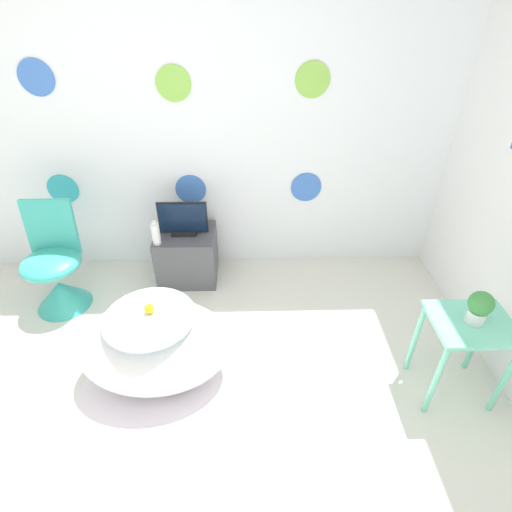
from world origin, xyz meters
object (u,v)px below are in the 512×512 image
(bathtub, at_px, (155,345))
(chair, at_px, (57,277))
(vase, at_px, (156,234))
(potted_plant_left, at_px, (480,306))
(tv, at_px, (183,220))

(bathtub, bearing_deg, chair, 141.23)
(chair, distance_m, vase, 0.81)
(bathtub, xyz_separation_m, potted_plant_left, (1.81, -0.16, 0.43))
(vase, relative_size, potted_plant_left, 0.97)
(bathtub, relative_size, chair, 1.13)
(bathtub, distance_m, vase, 0.92)
(chair, height_order, vase, chair)
(vase, xyz_separation_m, potted_plant_left, (1.93, -1.04, 0.16))
(bathtub, bearing_deg, potted_plant_left, -5.17)
(tv, height_order, potted_plant_left, potted_plant_left)
(bathtub, height_order, potted_plant_left, potted_plant_left)
(tv, bearing_deg, vase, -142.83)
(chair, xyz_separation_m, tv, (0.94, 0.33, 0.29))
(chair, xyz_separation_m, vase, (0.75, 0.18, 0.26))
(bathtub, distance_m, potted_plant_left, 1.87)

